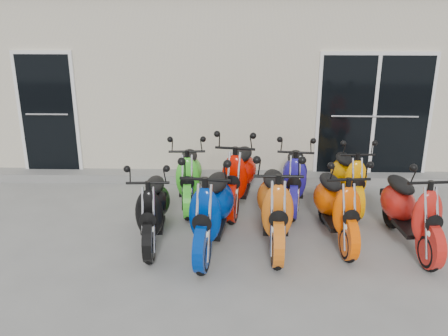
{
  "coord_description": "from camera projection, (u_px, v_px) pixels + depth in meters",
  "views": [
    {
      "loc": [
        0.2,
        -6.49,
        3.27
      ],
      "look_at": [
        0.0,
        0.6,
        0.75
      ],
      "focal_mm": 40.0,
      "sensor_mm": 36.0,
      "label": 1
    }
  ],
  "objects": [
    {
      "name": "scooter_front_blue",
      "position": [
        212.0,
        199.0,
        6.5
      ],
      "size": [
        0.94,
        2.0,
        1.42
      ],
      "primitive_type": null,
      "rotation": [
        0.0,
        0.0,
        -0.13
      ],
      "color": "#002A91",
      "rests_on": "ground"
    },
    {
      "name": "scooter_front_black",
      "position": [
        152.0,
        199.0,
        6.7
      ],
      "size": [
        0.72,
        1.74,
        1.26
      ],
      "primitive_type": null,
      "rotation": [
        0.0,
        0.0,
        0.06
      ],
      "color": "black",
      "rests_on": "ground"
    },
    {
      "name": "scooter_front_orange_b",
      "position": [
        337.0,
        197.0,
        6.75
      ],
      "size": [
        0.8,
        1.8,
        1.29
      ],
      "primitive_type": null,
      "rotation": [
        0.0,
        0.0,
        0.1
      ],
      "color": "#FF5601",
      "rests_on": "ground"
    },
    {
      "name": "scooter_front_red",
      "position": [
        412.0,
        200.0,
        6.56
      ],
      "size": [
        0.84,
        1.87,
        1.34
      ],
      "primitive_type": null,
      "rotation": [
        0.0,
        0.0,
        0.1
      ],
      "color": "red",
      "rests_on": "ground"
    },
    {
      "name": "scooter_back_green",
      "position": [
        189.0,
        167.0,
        7.9
      ],
      "size": [
        0.72,
        1.74,
        1.26
      ],
      "primitive_type": null,
      "rotation": [
        0.0,
        0.0,
        0.06
      ],
      "color": "#45E02E",
      "rests_on": "ground"
    },
    {
      "name": "front_step",
      "position": [
        226.0,
        177.0,
        9.09
      ],
      "size": [
        14.0,
        0.4,
        0.15
      ],
      "primitive_type": "cube",
      "color": "gray",
      "rests_on": "ground"
    },
    {
      "name": "scooter_back_blue",
      "position": [
        295.0,
        168.0,
        7.86
      ],
      "size": [
        0.83,
        1.77,
        1.26
      ],
      "primitive_type": null,
      "rotation": [
        0.0,
        0.0,
        -0.12
      ],
      "color": "#201890",
      "rests_on": "ground"
    },
    {
      "name": "door_right",
      "position": [
        374.0,
        112.0,
        8.76
      ],
      "size": [
        2.02,
        0.08,
        2.22
      ],
      "primitive_type": "cube",
      "color": "black",
      "rests_on": "front_step"
    },
    {
      "name": "scooter_back_yellow",
      "position": [
        349.0,
        170.0,
        7.88
      ],
      "size": [
        0.66,
        1.65,
        1.21
      ],
      "primitive_type": null,
      "rotation": [
        0.0,
        0.0,
        0.04
      ],
      "color": "#FC9D00",
      "rests_on": "ground"
    },
    {
      "name": "door_left",
      "position": [
        48.0,
        110.0,
        8.92
      ],
      "size": [
        1.07,
        0.08,
        2.22
      ],
      "primitive_type": "cube",
      "color": "black",
      "rests_on": "front_step"
    },
    {
      "name": "ground",
      "position": [
        223.0,
        231.0,
        7.21
      ],
      "size": [
        80.0,
        80.0,
        0.0
      ],
      "primitive_type": "plane",
      "color": "gray",
      "rests_on": "ground"
    },
    {
      "name": "scooter_front_orange_a",
      "position": [
        275.0,
        196.0,
        6.62
      ],
      "size": [
        0.71,
        1.92,
        1.41
      ],
      "primitive_type": null,
      "rotation": [
        0.0,
        0.0,
        -0.01
      ],
      "color": "orange",
      "rests_on": "ground"
    },
    {
      "name": "building",
      "position": [
        230.0,
        67.0,
        11.57
      ],
      "size": [
        14.0,
        6.0,
        3.2
      ],
      "primitive_type": "cube",
      "color": "beige",
      "rests_on": "ground"
    },
    {
      "name": "scooter_back_red",
      "position": [
        239.0,
        166.0,
        7.79
      ],
      "size": [
        0.95,
        1.94,
        1.37
      ],
      "primitive_type": null,
      "rotation": [
        0.0,
        0.0,
        -0.15
      ],
      "color": "red",
      "rests_on": "ground"
    }
  ]
}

